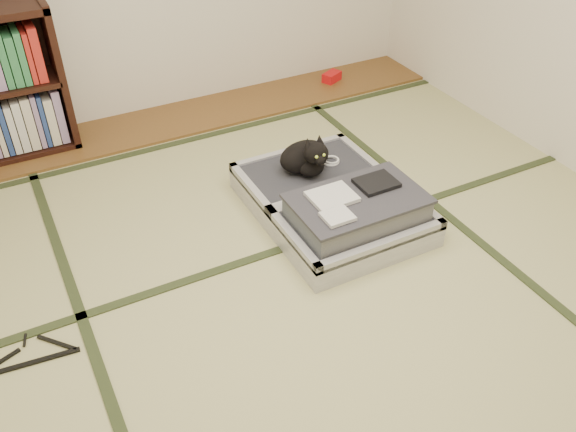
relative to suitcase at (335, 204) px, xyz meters
name	(u,v)px	position (x,y,z in m)	size (l,w,h in m)	color
floor	(313,300)	(-0.42, -0.50, -0.11)	(4.50, 4.50, 0.00)	#C7C284
wood_strip	(174,121)	(-0.42, 1.50, -0.10)	(4.00, 0.50, 0.02)	brown
red_item	(332,77)	(0.90, 1.53, -0.05)	(0.15, 0.09, 0.07)	red
tatami_borders	(267,241)	(-0.42, 0.00, -0.10)	(4.00, 4.50, 0.01)	#2D381E
suitcase	(335,204)	(0.00, 0.00, 0.00)	(0.78, 1.03, 0.30)	silver
cat	(307,157)	(-0.02, 0.29, 0.14)	(0.34, 0.35, 0.28)	black
cable_coil	(331,161)	(0.16, 0.32, 0.05)	(0.11, 0.11, 0.03)	white
hanger	(29,358)	(-1.67, -0.24, -0.10)	(0.43, 0.21, 0.01)	black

